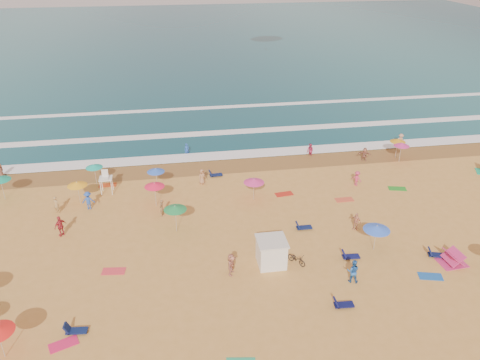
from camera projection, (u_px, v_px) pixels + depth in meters
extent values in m
plane|color=gold|center=(226.00, 230.00, 39.41)|extent=(220.00, 220.00, 0.00)
cube|color=#0C4756|center=(180.00, 41.00, 113.14)|extent=(220.00, 140.00, 0.18)
plane|color=olive|center=(210.00, 167.00, 50.38)|extent=(220.00, 220.00, 0.00)
cube|color=white|center=(208.00, 156.00, 52.53)|extent=(200.00, 2.20, 0.05)
cube|color=white|center=(203.00, 134.00, 58.68)|extent=(200.00, 1.60, 0.05)
cube|color=white|center=(196.00, 108.00, 67.46)|extent=(200.00, 1.20, 0.05)
cube|color=white|center=(271.00, 253.00, 34.85)|extent=(2.00, 2.00, 2.00)
cube|color=silver|center=(272.00, 241.00, 34.37)|extent=(2.20, 2.20, 0.12)
imported|color=black|center=(297.00, 259.00, 35.12)|extent=(1.44, 1.63, 0.85)
cone|color=#E13284|center=(254.00, 181.00, 43.09)|extent=(1.92, 1.92, 0.35)
cone|color=blue|center=(156.00, 170.00, 44.26)|extent=(1.67, 1.67, 0.35)
cone|color=#16B49C|center=(94.00, 166.00, 45.57)|extent=(1.65, 1.65, 0.35)
cone|color=#FFAD1A|center=(77.00, 184.00, 42.42)|extent=(1.79, 1.79, 0.35)
cone|color=orange|center=(398.00, 140.00, 51.51)|extent=(1.69, 1.69, 0.35)
cone|color=#3568F1|center=(377.00, 228.00, 35.99)|extent=(2.06, 2.06, 0.35)
cone|color=#139E79|center=(0.00, 178.00, 43.08)|extent=(1.90, 1.90, 0.35)
cone|color=#FF1A48|center=(154.00, 185.00, 41.95)|extent=(1.82, 1.82, 0.35)
cone|color=#208D45|center=(175.00, 208.00, 38.16)|extent=(1.89, 1.89, 0.35)
cone|color=#D52F87|center=(402.00, 144.00, 50.58)|extent=(1.68, 1.68, 0.35)
cube|color=#0E1B48|center=(77.00, 331.00, 29.01)|extent=(1.35, 0.68, 0.34)
cube|color=#0F1A4C|center=(304.00, 227.00, 39.43)|extent=(1.30, 0.57, 0.34)
cube|color=#0D1145|center=(344.00, 305.00, 31.08)|extent=(1.33, 0.64, 0.34)
cube|color=#0F144F|center=(351.00, 256.00, 35.81)|extent=(1.33, 0.64, 0.34)
cube|color=#0D1745|center=(437.00, 255.00, 35.99)|extent=(1.40, 0.89, 0.34)
cube|color=#0E1947|center=(216.00, 175.00, 48.24)|extent=(1.34, 0.67, 0.34)
cube|color=#E61C56|center=(64.00, 344.00, 28.26)|extent=(1.90, 1.41, 0.03)
cube|color=#CB4016|center=(108.00, 185.00, 46.57)|extent=(1.70, 0.87, 0.03)
cube|color=#E63641|center=(114.00, 271.00, 34.47)|extent=(1.79, 1.06, 0.03)
cube|color=red|center=(284.00, 194.00, 44.92)|extent=(1.79, 1.06, 0.03)
cube|color=#1C59AF|center=(430.00, 276.00, 33.94)|extent=(1.86, 1.27, 0.03)
cube|color=#258E23|center=(397.00, 189.00, 45.91)|extent=(1.86, 1.25, 0.03)
cube|color=#D85033|center=(344.00, 200.00, 43.95)|extent=(1.70, 0.86, 0.03)
imported|color=#A9664E|center=(365.00, 154.00, 51.42)|extent=(1.47, 1.00, 1.52)
imported|color=#D4355F|center=(357.00, 178.00, 46.22)|extent=(1.05, 1.13, 1.53)
imported|color=#B27B52|center=(202.00, 177.00, 46.51)|extent=(0.92, 0.79, 1.59)
imported|color=tan|center=(400.00, 140.00, 55.42)|extent=(1.10, 0.66, 1.67)
imported|color=#224DA2|center=(187.00, 150.00, 53.09)|extent=(0.64, 0.50, 1.55)
imported|color=brown|center=(162.00, 208.00, 41.10)|extent=(0.54, 0.66, 1.56)
imported|color=tan|center=(56.00, 205.00, 41.54)|extent=(0.71, 0.63, 1.63)
imported|color=brown|center=(1.00, 171.00, 47.77)|extent=(0.81, 0.88, 1.52)
imported|color=tan|center=(231.00, 264.00, 33.84)|extent=(0.98, 1.69, 1.73)
imported|color=tan|center=(356.00, 221.00, 39.19)|extent=(0.85, 0.94, 1.54)
imported|color=#2663B4|center=(353.00, 271.00, 33.07)|extent=(1.07, 0.96, 1.82)
imported|color=#B62D37|center=(60.00, 226.00, 38.25)|extent=(1.09, 1.07, 1.84)
imported|color=#B82E57|center=(310.00, 151.00, 52.73)|extent=(0.90, 0.99, 1.67)
imported|color=blue|center=(88.00, 200.00, 42.11)|extent=(1.13, 0.67, 1.73)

